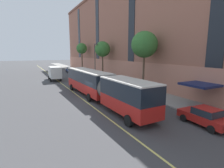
% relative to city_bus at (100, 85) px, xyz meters
% --- Properties ---
extents(ground_plane, '(260.00, 260.00, 0.00)m').
position_rel_city_bus_xyz_m(ground_plane, '(-0.70, 0.40, -2.08)').
color(ground_plane, '#424244').
extents(sidewalk, '(4.45, 160.00, 0.15)m').
position_rel_city_bus_xyz_m(sidewalk, '(8.17, 3.40, -2.01)').
color(sidewalk, gray).
rests_on(sidewalk, ground).
extents(apartment_facade, '(15.20, 110.00, 22.28)m').
position_rel_city_bus_xyz_m(apartment_facade, '(16.37, 0.40, 9.05)').
color(apartment_facade, '#A36651').
rests_on(apartment_facade, ground).
extents(city_bus, '(3.36, 19.78, 3.58)m').
position_rel_city_bus_xyz_m(city_bus, '(0.00, 0.00, 0.00)').
color(city_bus, red).
rests_on(city_bus, ground).
extents(parked_car_red_1, '(2.11, 4.30, 1.56)m').
position_rel_city_bus_xyz_m(parked_car_red_1, '(4.84, -11.06, -1.30)').
color(parked_car_red_1, '#B21E19').
rests_on(parked_car_red_1, ground).
extents(parked_car_navy_2, '(2.03, 4.53, 1.56)m').
position_rel_city_bus_xyz_m(parked_car_navy_2, '(4.67, 22.75, -1.30)').
color(parked_car_navy_2, navy).
rests_on(parked_car_navy_2, ground).
extents(parked_car_black_3, '(2.00, 4.28, 1.56)m').
position_rel_city_bus_xyz_m(parked_car_black_3, '(4.73, 8.55, -1.30)').
color(parked_car_black_3, black).
rests_on(parked_car_black_3, ground).
extents(parked_car_green_4, '(2.07, 4.71, 1.56)m').
position_rel_city_bus_xyz_m(parked_car_green_4, '(4.84, 15.78, -1.30)').
color(parked_car_green_4, '#23603D').
rests_on(parked_car_green_4, ground).
extents(parked_car_navy_5, '(2.04, 4.24, 1.56)m').
position_rel_city_bus_xyz_m(parked_car_navy_5, '(4.79, 34.23, -1.30)').
color(parked_car_navy_5, navy).
rests_on(parked_car_navy_5, ground).
extents(parked_car_black_7, '(2.09, 4.35, 1.56)m').
position_rel_city_bus_xyz_m(parked_car_black_7, '(4.80, -1.41, -1.30)').
color(parked_car_black_7, black).
rests_on(parked_car_black_7, ground).
extents(box_truck, '(2.52, 6.56, 3.06)m').
position_rel_city_bus_xyz_m(box_truck, '(-2.15, 19.83, -0.36)').
color(box_truck, silver).
rests_on(box_truck, ground).
extents(street_tree_mid_block, '(3.95, 3.95, 9.09)m').
position_rel_city_bus_xyz_m(street_tree_mid_block, '(8.08, 1.65, 5.15)').
color(street_tree_mid_block, brown).
rests_on(street_tree_mid_block, sidewalk).
extents(street_tree_far_uptown, '(3.47, 3.47, 8.44)m').
position_rel_city_bus_xyz_m(street_tree_far_uptown, '(8.08, 16.87, 4.72)').
color(street_tree_far_uptown, brown).
rests_on(street_tree_far_uptown, sidewalk).
extents(street_tree_far_downtown, '(3.21, 3.21, 8.78)m').
position_rel_city_bus_xyz_m(street_tree_far_downtown, '(8.08, 32.08, 5.15)').
color(street_tree_far_downtown, brown).
rests_on(street_tree_far_downtown, sidewalk).
extents(street_lamp, '(0.36, 1.48, 7.92)m').
position_rel_city_bus_xyz_m(street_lamp, '(6.55, 17.53, 2.83)').
color(street_lamp, '#2D2D30').
rests_on(street_lamp, sidewalk).
extents(lane_centerline, '(0.16, 140.00, 0.01)m').
position_rel_city_bus_xyz_m(lane_centerline, '(-1.70, 3.40, -2.08)').
color(lane_centerline, '#E0D66B').
rests_on(lane_centerline, ground).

